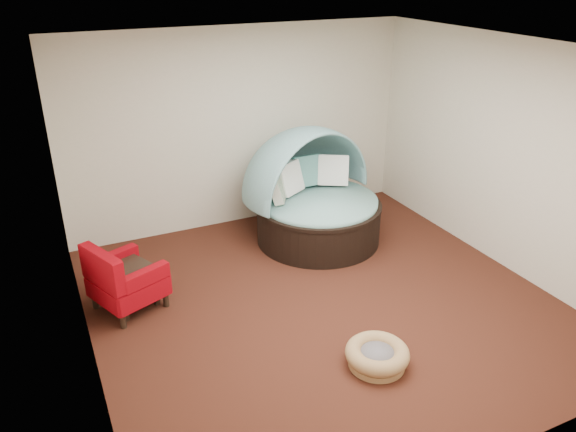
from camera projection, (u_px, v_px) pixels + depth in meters
name	position (u px, v px, depth m)	size (l,w,h in m)	color
floor	(322.00, 302.00, 6.43)	(5.00, 5.00, 0.00)	#401E12
wall_back	(240.00, 128.00, 7.90)	(5.00, 5.00, 0.00)	beige
wall_front	(504.00, 313.00, 3.79)	(5.00, 5.00, 0.00)	beige
wall_left	(74.00, 234.00, 4.87)	(5.00, 5.00, 0.00)	beige
wall_right	(506.00, 156.00, 6.81)	(5.00, 5.00, 0.00)	beige
ceiling	(330.00, 50.00, 5.26)	(5.00, 5.00, 0.00)	white
canopy_daybed	(314.00, 190.00, 7.62)	(2.13, 2.08, 1.56)	black
pet_basket	(377.00, 355.00, 5.39)	(0.67, 0.67, 0.22)	#997045
red_armchair	(123.00, 280.00, 6.14)	(0.91, 0.91, 0.82)	black
side_table	(128.00, 281.00, 6.23)	(0.68, 0.68, 0.49)	black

